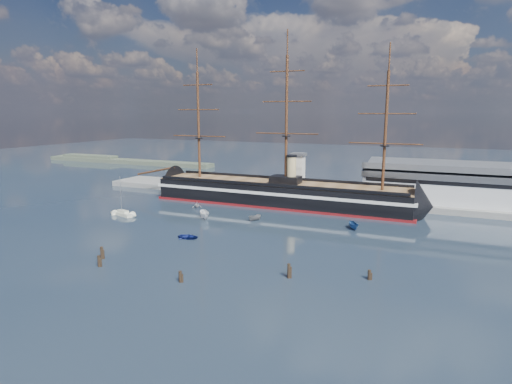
% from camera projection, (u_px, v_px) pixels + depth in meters
% --- Properties ---
extents(ground, '(600.00, 600.00, 0.00)m').
position_uv_depth(ground, '(254.00, 217.00, 130.47)').
color(ground, '#1A2737').
rests_on(ground, ground).
extents(quay, '(180.00, 18.00, 2.00)m').
position_uv_depth(quay, '(318.00, 199.00, 158.86)').
color(quay, slate).
rests_on(quay, ground).
extents(warehouse, '(63.00, 21.00, 11.60)m').
position_uv_depth(warehouse, '(463.00, 185.00, 141.91)').
color(warehouse, '#B7BABC').
rests_on(warehouse, ground).
extents(quay_tower, '(5.00, 5.00, 15.00)m').
position_uv_depth(quay_tower, '(298.00, 173.00, 157.13)').
color(quay_tower, silver).
rests_on(quay_tower, ground).
extents(shoreline, '(120.00, 10.00, 4.00)m').
position_uv_depth(shoreline, '(115.00, 160.00, 270.89)').
color(shoreline, '#3F4C38').
rests_on(shoreline, ground).
extents(warship, '(112.90, 16.46, 53.94)m').
position_uv_depth(warship, '(275.00, 193.00, 148.08)').
color(warship, black).
rests_on(warship, ground).
extents(sailboat, '(8.03, 4.46, 12.33)m').
position_uv_depth(sailboat, '(123.00, 213.00, 132.60)').
color(sailboat, beige).
rests_on(sailboat, ground).
extents(motorboat_a, '(7.82, 7.01, 3.09)m').
position_uv_depth(motorboat_a, '(205.00, 219.00, 128.72)').
color(motorboat_a, white).
rests_on(motorboat_a, ground).
extents(motorboat_b, '(1.76, 3.45, 1.54)m').
position_uv_depth(motorboat_b, '(189.00, 239.00, 108.75)').
color(motorboat_b, navy).
rests_on(motorboat_b, ground).
extents(motorboat_c, '(5.68, 4.15, 2.14)m').
position_uv_depth(motorboat_c, '(255.00, 221.00, 126.64)').
color(motorboat_c, slate).
rests_on(motorboat_c, ground).
extents(motorboat_d, '(6.18, 5.54, 2.14)m').
position_uv_depth(motorboat_d, '(197.00, 208.00, 143.84)').
color(motorboat_d, silver).
rests_on(motorboat_d, ground).
extents(motorboat_f, '(6.43, 4.88, 2.44)m').
position_uv_depth(motorboat_f, '(354.00, 229.00, 117.27)').
color(motorboat_f, navy).
rests_on(motorboat_f, ground).
extents(piling_near_left, '(0.64, 0.64, 3.48)m').
position_uv_depth(piling_near_left, '(102.00, 259.00, 93.82)').
color(piling_near_left, black).
rests_on(piling_near_left, ground).
extents(piling_near_mid, '(0.64, 0.64, 2.93)m').
position_uv_depth(piling_near_mid, '(181.00, 282.00, 81.00)').
color(piling_near_mid, black).
rests_on(piling_near_mid, ground).
extents(piling_near_right, '(0.64, 0.64, 3.62)m').
position_uv_depth(piling_near_right, '(289.00, 278.00, 83.02)').
color(piling_near_right, black).
rests_on(piling_near_right, ground).
extents(piling_far_right, '(0.64, 0.64, 2.70)m').
position_uv_depth(piling_far_right, '(369.00, 280.00, 82.16)').
color(piling_far_right, black).
rests_on(piling_far_right, ground).
extents(piling_extra, '(0.64, 0.64, 3.12)m').
position_uv_depth(piling_extra, '(99.00, 267.00, 89.13)').
color(piling_extra, black).
rests_on(piling_extra, ground).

